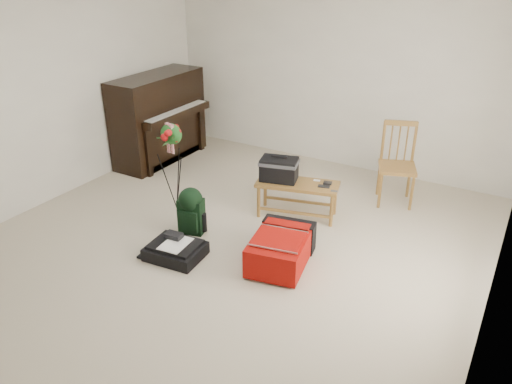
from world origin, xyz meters
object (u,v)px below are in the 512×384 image
Objects in this scene: bench at (286,172)px; red_suitcase at (283,246)px; black_duffel at (176,250)px; piano at (160,120)px; green_backpack at (191,209)px; flower_stand at (174,168)px; dining_chair at (398,165)px.

bench is 1.17× the size of red_suitcase.
red_suitcase is 1.09m from black_duffel.
bench reaches higher than black_duffel.
green_backpack is at bearing -42.05° from piano.
piano reaches higher than flower_stand.
black_duffel is 1.09× the size of green_backpack.
bench is at bearing -157.93° from dining_chair.
bench is 0.91× the size of flower_stand.
green_backpack is at bearing 102.56° from black_duffel.
flower_stand reaches higher than dining_chair.
flower_stand is at bearing -167.94° from bench.
black_duffel is 0.53× the size of flower_stand.
green_backpack reaches higher than red_suitcase.
dining_chair is at bearing 52.22° from flower_stand.
dining_chair is 1.70× the size of black_duffel.
bench is 1.39m from dining_chair.
black_duffel is at bearing -34.50° from flower_stand.
black_duffel is (-0.51, -1.43, -0.43)m from bench.
dining_chair is 2.68m from flower_stand.
dining_chair is at bearing 5.94° from piano.
piano is at bearing 124.77° from green_backpack.
black_duffel is 1.16m from flower_stand.
red_suitcase reaches higher than black_duffel.
piano reaches higher than bench.
flower_stand reaches higher than bench.
red_suitcase is at bearing -126.88° from dining_chair.
green_backpack is at bearing -139.78° from bench.
red_suitcase is at bearing 5.02° from flower_stand.
flower_stand reaches higher than red_suitcase.
piano is at bearing 153.07° from flower_stand.
red_suitcase is 0.78× the size of flower_stand.
red_suitcase is (2.83, -1.53, -0.43)m from piano.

